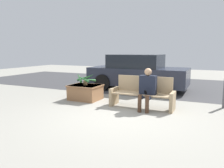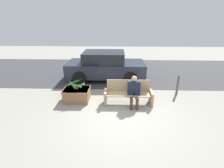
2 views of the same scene
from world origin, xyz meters
name	(u,v)px [view 1 (image 1 of 2)]	position (x,y,z in m)	size (l,w,h in m)	color
ground_plane	(120,116)	(0.00, 0.00, 0.00)	(30.00, 30.00, 0.00)	gray
road_surface	(164,85)	(0.00, 5.38, 0.00)	(20.00, 6.00, 0.01)	#38383A
bench	(142,93)	(0.25, 1.05, 0.41)	(1.84, 0.56, 0.90)	tan
person_seated	(147,87)	(0.44, 0.86, 0.63)	(0.46, 0.58, 1.16)	black
planter_box	(85,92)	(-1.79, 1.22, 0.27)	(1.02, 0.83, 0.50)	#936642
potted_plant	(85,79)	(-1.79, 1.21, 0.71)	(0.68, 0.69, 0.43)	brown
parked_car	(138,72)	(-0.82, 3.88, 0.72)	(4.04, 1.98, 1.48)	#232838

